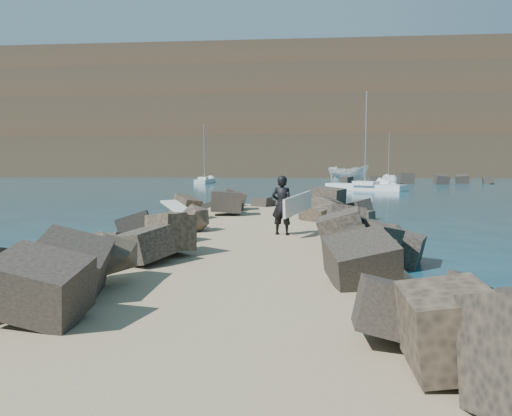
% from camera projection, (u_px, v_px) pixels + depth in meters
% --- Properties ---
extents(ground, '(800.00, 800.00, 0.00)m').
position_uv_depth(ground, '(259.00, 260.00, 12.34)').
color(ground, '#0F384C').
rests_on(ground, ground).
extents(jetty, '(6.00, 26.00, 0.60)m').
position_uv_depth(jetty, '(252.00, 265.00, 10.33)').
color(jetty, '#8C7759').
rests_on(jetty, ground).
extents(riprap_left, '(2.60, 22.00, 1.00)m').
position_uv_depth(riprap_left, '(135.00, 250.00, 11.05)').
color(riprap_left, black).
rests_on(riprap_left, ground).
extents(riprap_right, '(2.60, 22.00, 1.00)m').
position_uv_depth(riprap_right, '(379.00, 254.00, 10.56)').
color(riprap_right, black).
rests_on(riprap_right, ground).
extents(headland, '(360.00, 140.00, 32.00)m').
position_uv_depth(headland, '(319.00, 130.00, 168.80)').
color(headland, '#2D4919').
rests_on(headland, ground).
extents(surfboard_resting, '(1.78, 2.00, 0.07)m').
position_uv_depth(surfboard_resting, '(182.00, 214.00, 14.20)').
color(surfboard_resting, beige).
rests_on(surfboard_resting, riprap_left).
extents(boat_imported, '(7.32, 3.76, 2.70)m').
position_uv_depth(boat_imported, '(348.00, 173.00, 79.84)').
color(boat_imported, silver).
rests_on(boat_imported, ground).
extents(surfer_with_board, '(1.20, 1.95, 1.67)m').
position_uv_depth(surfer_with_board, '(284.00, 205.00, 12.75)').
color(surfer_with_board, black).
rests_on(surfer_with_board, jetty).
extents(sailboat_a, '(1.63, 7.36, 8.84)m').
position_uv_depth(sailboat_a, '(204.00, 181.00, 67.53)').
color(sailboat_a, silver).
rests_on(sailboat_a, ground).
extents(sailboat_d, '(3.69, 7.33, 8.66)m').
position_uv_depth(sailboat_d, '(388.00, 178.00, 82.53)').
color(sailboat_d, silver).
rests_on(sailboat_d, ground).
extents(sailboat_f, '(2.63, 5.64, 6.82)m').
position_uv_depth(sailboat_f, '(459.00, 176.00, 102.78)').
color(sailboat_f, silver).
rests_on(sailboat_f, ground).
extents(sailboat_c, '(8.13, 7.13, 10.53)m').
position_uv_depth(sailboat_c, '(365.00, 187.00, 48.59)').
color(sailboat_c, silver).
rests_on(sailboat_c, ground).
extents(headland_buildings, '(137.50, 30.50, 5.00)m').
position_uv_depth(headland_buildings, '(341.00, 76.00, 158.85)').
color(headland_buildings, white).
rests_on(headland_buildings, headland).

